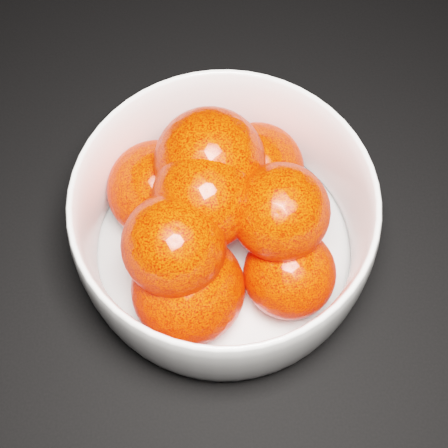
{
  "coord_description": "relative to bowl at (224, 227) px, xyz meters",
  "views": [
    {
      "loc": [
        -0.27,
        -0.23,
        0.49
      ],
      "look_at": [
        -0.25,
        -0.03,
        0.06
      ],
      "focal_mm": 50.0,
      "sensor_mm": 36.0,
      "label": 1
    }
  ],
  "objects": [
    {
      "name": "bowl",
      "position": [
        0.0,
        0.0,
        0.0
      ],
      "size": [
        0.23,
        0.23,
        0.11
      ],
      "rotation": [
        0.0,
        0.0,
        -0.12
      ],
      "color": "white",
      "rests_on": "ground"
    },
    {
      "name": "orange_pile",
      "position": [
        -0.01,
        0.0,
        0.02
      ],
      "size": [
        0.17,
        0.18,
        0.13
      ],
      "color": "#FF1B02",
      "rests_on": "bowl"
    }
  ]
}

